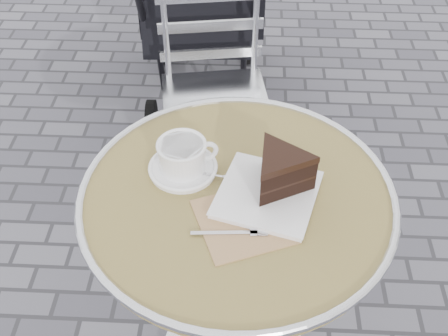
{
  "coord_description": "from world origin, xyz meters",
  "views": [
    {
      "loc": [
        0.01,
        -0.87,
        1.64
      ],
      "look_at": [
        -0.03,
        0.03,
        0.78
      ],
      "focal_mm": 45.0,
      "sensor_mm": 36.0,
      "label": 1
    }
  ],
  "objects_px": {
    "cafe_table": "(236,241)",
    "cake_plate_set": "(277,177)",
    "bistro_chair": "(213,69)",
    "cappuccino_set": "(183,159)"
  },
  "relations": [
    {
      "from": "cafe_table",
      "to": "cake_plate_set",
      "type": "bearing_deg",
      "value": 4.82
    },
    {
      "from": "cafe_table",
      "to": "cake_plate_set",
      "type": "distance_m",
      "value": 0.23
    },
    {
      "from": "cake_plate_set",
      "to": "bistro_chair",
      "type": "bearing_deg",
      "value": 119.59
    },
    {
      "from": "bistro_chair",
      "to": "cappuccino_set",
      "type": "bearing_deg",
      "value": -100.47
    },
    {
      "from": "cake_plate_set",
      "to": "cappuccino_set",
      "type": "bearing_deg",
      "value": 179.25
    },
    {
      "from": "cappuccino_set",
      "to": "cafe_table",
      "type": "bearing_deg",
      "value": -48.27
    },
    {
      "from": "cafe_table",
      "to": "cake_plate_set",
      "type": "relative_size",
      "value": 2.3
    },
    {
      "from": "cafe_table",
      "to": "cake_plate_set",
      "type": "xyz_separation_m",
      "value": [
        0.09,
        0.01,
        0.22
      ]
    },
    {
      "from": "bistro_chair",
      "to": "cake_plate_set",
      "type": "bearing_deg",
      "value": -85.73
    },
    {
      "from": "cafe_table",
      "to": "bistro_chair",
      "type": "xyz_separation_m",
      "value": [
        -0.11,
        0.82,
        -0.05
      ]
    }
  ]
}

